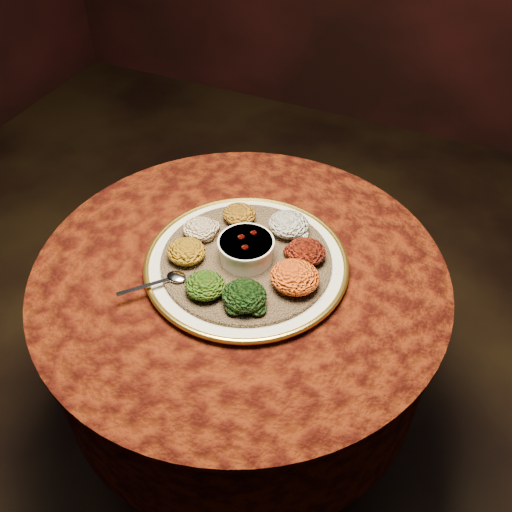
% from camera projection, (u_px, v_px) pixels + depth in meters
% --- Properties ---
extents(table, '(0.96, 0.96, 0.73)m').
position_uv_depth(table, '(241.00, 319.00, 1.44)').
color(table, black).
rests_on(table, ground).
extents(platter, '(0.47, 0.47, 0.02)m').
position_uv_depth(platter, '(246.00, 263.00, 1.31)').
color(platter, silver).
rests_on(platter, table).
extents(injera, '(0.41, 0.41, 0.01)m').
position_uv_depth(injera, '(246.00, 260.00, 1.30)').
color(injera, olive).
rests_on(injera, platter).
extents(stew_bowl, '(0.13, 0.13, 0.05)m').
position_uv_depth(stew_bowl, '(246.00, 248.00, 1.28)').
color(stew_bowl, white).
rests_on(stew_bowl, injera).
extents(spoon, '(0.12, 0.12, 0.01)m').
position_uv_depth(spoon, '(172.00, 278.00, 1.24)').
color(spoon, silver).
rests_on(spoon, injera).
extents(portion_ayib, '(0.10, 0.09, 0.05)m').
position_uv_depth(portion_ayib, '(289.00, 224.00, 1.35)').
color(portion_ayib, beige).
rests_on(portion_ayib, injera).
extents(portion_kitfo, '(0.09, 0.09, 0.04)m').
position_uv_depth(portion_kitfo, '(306.00, 252.00, 1.28)').
color(portion_kitfo, black).
rests_on(portion_kitfo, injera).
extents(portion_tikil, '(0.11, 0.10, 0.05)m').
position_uv_depth(portion_tikil, '(295.00, 277.00, 1.22)').
color(portion_tikil, '#BE720F').
rests_on(portion_tikil, injera).
extents(portion_gomen, '(0.10, 0.09, 0.05)m').
position_uv_depth(portion_gomen, '(244.00, 296.00, 1.18)').
color(portion_gomen, black).
rests_on(portion_gomen, injera).
extents(portion_mixveg, '(0.09, 0.08, 0.04)m').
position_uv_depth(portion_mixveg, '(205.00, 285.00, 1.21)').
color(portion_mixveg, '#9C340A').
rests_on(portion_mixveg, injera).
extents(portion_kik, '(0.09, 0.08, 0.04)m').
position_uv_depth(portion_kik, '(186.00, 251.00, 1.28)').
color(portion_kik, '#A3630E').
rests_on(portion_kik, injera).
extents(portion_timatim, '(0.08, 0.08, 0.04)m').
position_uv_depth(portion_timatim, '(200.00, 229.00, 1.34)').
color(portion_timatim, maroon).
rests_on(portion_timatim, injera).
extents(portion_shiro, '(0.08, 0.08, 0.04)m').
position_uv_depth(portion_shiro, '(239.00, 214.00, 1.38)').
color(portion_shiro, '#9D5312').
rests_on(portion_shiro, injera).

